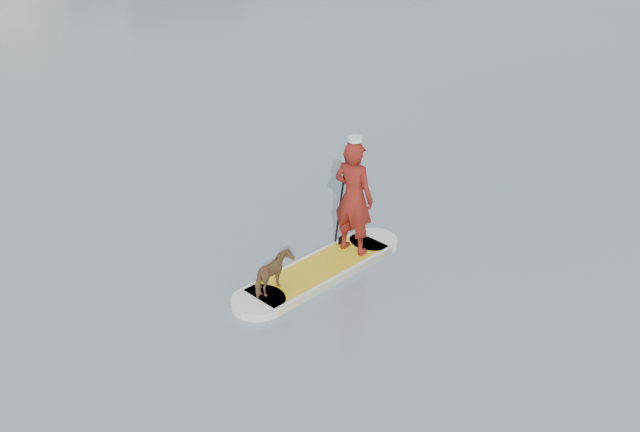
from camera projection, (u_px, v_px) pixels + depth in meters
ground at (239, 306)px, 10.22m from camera, size 140.00×140.00×0.00m
paddleboard at (320, 270)px, 10.97m from camera, size 3.21×1.47×0.12m
paddler at (354, 198)px, 10.98m from camera, size 0.69×0.80×1.86m
white_cap at (355, 139)px, 10.54m from camera, size 0.22×0.22×0.07m
dog at (273, 274)px, 10.22m from camera, size 0.75×0.62×0.58m
paddle at (341, 207)px, 11.27m from camera, size 0.11×0.30×2.00m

